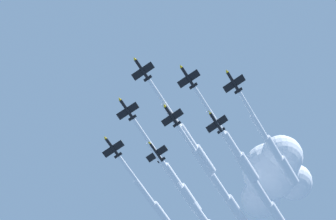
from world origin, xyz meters
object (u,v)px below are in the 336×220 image
object	(u,v)px
jet_lead	(188,138)
jet_starboard_outer	(263,195)
jet_starboard_mid	(274,149)
jet_port_inner	(233,146)
jet_port_mid	(221,188)
jet_starboard_inner	(174,177)
jet_trail_port	(200,214)
jet_port_outer	(164,216)

from	to	relation	value
jet_lead	jet_starboard_outer	world-z (taller)	jet_lead
jet_starboard_mid	jet_port_inner	bearing A→B (deg)	72.76
jet_lead	jet_starboard_outer	xyz separation A→B (m)	(9.23, -36.06, -2.38)
jet_port_inner	jet_port_mid	size ratio (longest dim) A/B	0.91
jet_starboard_inner	jet_starboard_outer	distance (m)	34.93
jet_lead	jet_starboard_mid	xyz separation A→B (m)	(-9.52, -30.82, -0.78)
jet_starboard_inner	jet_trail_port	bearing A→B (deg)	-56.98
jet_starboard_mid	jet_starboard_outer	world-z (taller)	jet_starboard_mid
jet_port_mid	jet_port_outer	xyz separation A→B (m)	(20.96, 14.18, -0.10)
jet_port_mid	jet_trail_port	distance (m)	14.31
jet_starboard_mid	jet_starboard_outer	distance (m)	19.53
jet_port_mid	jet_port_outer	distance (m)	25.31
jet_starboard_inner	jet_port_outer	size ratio (longest dim) A/B	0.92
jet_trail_port	jet_port_mid	bearing A→B (deg)	-173.65
jet_lead	jet_starboard_outer	bearing A→B (deg)	-75.64
jet_port_inner	jet_lead	bearing A→B (deg)	72.92
jet_lead	jet_port_inner	distance (m)	16.51
jet_starboard_mid	jet_trail_port	world-z (taller)	jet_starboard_mid
jet_starboard_mid	jet_starboard_inner	bearing A→B (deg)	47.01
jet_starboard_inner	jet_starboard_mid	distance (m)	39.26
jet_lead	jet_trail_port	world-z (taller)	jet_lead
jet_port_inner	jet_starboard_mid	xyz separation A→B (m)	(-4.69, -15.11, 0.79)
jet_port_inner	jet_trail_port	size ratio (longest dim) A/B	0.99
jet_starboard_inner	jet_starboard_mid	world-z (taller)	jet_starboard_mid
jet_lead	jet_starboard_inner	size ratio (longest dim) A/B	0.97
jet_lead	jet_starboard_mid	bearing A→B (deg)	-107.16
jet_port_outer	jet_starboard_outer	world-z (taller)	jet_port_outer
jet_lead	jet_port_outer	world-z (taller)	jet_lead
jet_port_inner	jet_trail_port	distance (m)	32.90
jet_starboard_outer	jet_trail_port	distance (m)	25.64
jet_port_inner	jet_starboard_mid	bearing A→B (deg)	-107.24
jet_port_inner	jet_port_outer	xyz separation A→B (m)	(39.51, 9.75, -0.17)
jet_lead	jet_port_mid	size ratio (longest dim) A/B	0.90
jet_port_mid	jet_starboard_mid	size ratio (longest dim) A/B	1.12
jet_starboard_inner	jet_lead	bearing A→B (deg)	173.06
jet_lead	jet_port_inner	xyz separation A→B (m)	(-4.83, -15.71, -1.56)
jet_starboard_inner	jet_starboard_outer	bearing A→B (deg)	-103.29
jet_port_outer	jet_trail_port	world-z (taller)	jet_trail_port
jet_port_mid	jet_port_outer	bearing A→B (deg)	34.08
jet_starboard_inner	jet_starboard_outer	xyz separation A→B (m)	(-8.02, -33.96, -1.57)
jet_port_outer	jet_starboard_outer	xyz separation A→B (m)	(-25.45, -30.10, -0.65)
jet_starboard_inner	jet_port_mid	bearing A→B (deg)	-101.07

